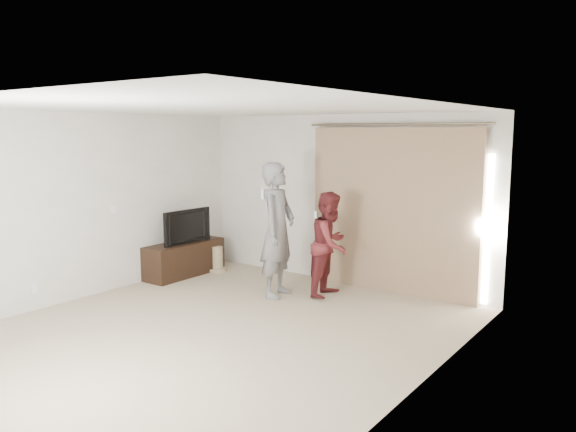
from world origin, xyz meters
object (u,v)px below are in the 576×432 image
object	(u,v)px
tv	(183,226)
tv_console	(184,259)
person_man	(278,230)
person_woman	(330,244)

from	to	relation	value
tv	tv_console	bearing A→B (deg)	0.00
tv_console	tv	distance (m)	0.55
tv_console	person_man	size ratio (longest dim) A/B	0.74
tv_console	person_woman	bearing A→B (deg)	9.40
tv_console	person_woman	xyz separation A→B (m)	(2.55, 0.42, 0.48)
person_man	person_woman	distance (m)	0.78
tv	person_woman	xyz separation A→B (m)	(2.55, 0.42, -0.07)
tv_console	person_man	bearing A→B (deg)	-0.89
tv	person_woman	world-z (taller)	person_woman
tv_console	tv	world-z (taller)	tv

